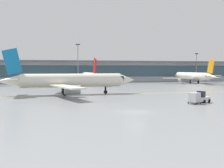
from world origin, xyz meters
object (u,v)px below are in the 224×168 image
(gate_airplane_2, at_px, (192,76))
(apron_light_mast_2, at_px, (196,66))
(baggage_tug, at_px, (203,98))
(apron_light_mast_1, at_px, (78,62))
(gate_airplane_1, at_px, (89,76))
(cargo_dolly_lead, at_px, (194,98))
(taxiing_regional_jet, at_px, (70,81))

(gate_airplane_2, xyz_separation_m, apron_light_mast_2, (10.26, 13.99, 4.45))
(baggage_tug, height_order, apron_light_mast_1, apron_light_mast_1)
(gate_airplane_1, height_order, gate_airplane_2, gate_airplane_1)
(gate_airplane_2, distance_m, baggage_tug, 64.93)
(gate_airplane_1, bearing_deg, cargo_dolly_lead, -173.44)
(gate_airplane_1, bearing_deg, apron_light_mast_2, -80.84)
(gate_airplane_2, relative_size, cargo_dolly_lead, 11.32)
(taxiing_regional_jet, xyz_separation_m, apron_light_mast_1, (7.21, 48.07, 5.66))
(gate_airplane_2, bearing_deg, taxiing_regional_jet, 120.32)
(baggage_tug, relative_size, apron_light_mast_1, 0.18)
(baggage_tug, relative_size, cargo_dolly_lead, 1.14)
(gate_airplane_1, bearing_deg, baggage_tug, -171.11)
(gate_airplane_2, relative_size, apron_light_mast_1, 1.80)
(taxiing_regional_jet, height_order, apron_light_mast_2, apron_light_mast_2)
(baggage_tug, xyz_separation_m, cargo_dolly_lead, (-2.35, -1.19, 0.16))
(baggage_tug, height_order, apron_light_mast_2, apron_light_mast_2)
(gate_airplane_2, bearing_deg, apron_light_mast_1, 71.93)
(apron_light_mast_1, bearing_deg, gate_airplane_1, -68.54)
(gate_airplane_1, relative_size, cargo_dolly_lead, 11.58)
(baggage_tug, xyz_separation_m, apron_light_mast_1, (-14.75, 68.40, 7.97))
(cargo_dolly_lead, height_order, apron_light_mast_1, apron_light_mast_1)
(gate_airplane_1, distance_m, cargo_dolly_lead, 62.13)
(baggage_tug, xyz_separation_m, apron_light_mast_2, (41.80, 70.71, 6.47))
(cargo_dolly_lead, bearing_deg, taxiing_regional_jet, 105.49)
(gate_airplane_2, distance_m, apron_light_mast_1, 48.11)
(gate_airplane_1, relative_size, apron_light_mast_1, 1.84)
(apron_light_mast_2, bearing_deg, taxiing_regional_jet, -141.68)
(apron_light_mast_2, bearing_deg, gate_airplane_1, -168.88)
(gate_airplane_2, bearing_deg, baggage_tug, 147.02)
(gate_airplane_1, height_order, taxiing_regional_jet, taxiing_regional_jet)
(gate_airplane_1, xyz_separation_m, apron_light_mast_2, (53.34, 10.48, 4.38))
(taxiing_regional_jet, relative_size, baggage_tug, 10.90)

